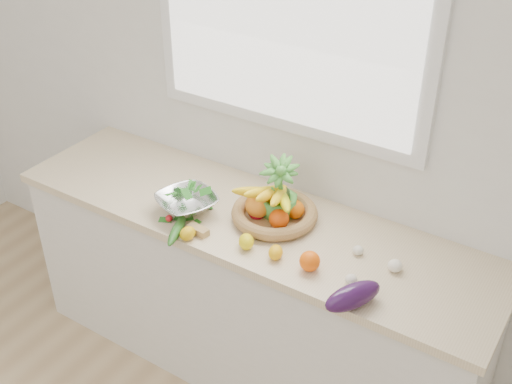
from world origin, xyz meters
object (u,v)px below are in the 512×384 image
Objects in this scene: apple at (257,211)px; cucumber at (177,229)px; eggplant at (353,296)px; potted_herb at (278,191)px; colander_with_spinach at (187,200)px; fruit_basket at (274,209)px.

apple is 0.33× the size of cucumber.
apple is 0.65m from eggplant.
apple is at bearing -138.85° from potted_herb.
cucumber is (-0.22, -0.27, -0.02)m from apple.
potted_herb is (-0.52, 0.34, 0.09)m from eggplant.
potted_herb is (0.07, 0.06, 0.09)m from apple.
fruit_basket is at bearing 25.02° from colander_with_spinach.
colander_with_spinach reaches higher than apple.
fruit_basket is at bearing 149.07° from eggplant.
colander_with_spinach is at bearing -156.15° from apple.
colander_with_spinach is at bearing -152.19° from potted_herb.
cucumber is at bearing -128.94° from apple.
apple is at bearing 51.06° from cucumber.
eggplant reaches higher than cucumber.
cucumber is (-0.81, 0.00, -0.03)m from eggplant.
apple is at bearing 154.71° from eggplant.
eggplant is at bearing -0.28° from cucumber.
eggplant is 0.81m from cucumber.
apple is 0.13m from potted_herb.
apple is 0.07m from fruit_basket.
apple reaches higher than cucumber.
eggplant is at bearing -9.91° from colander_with_spinach.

